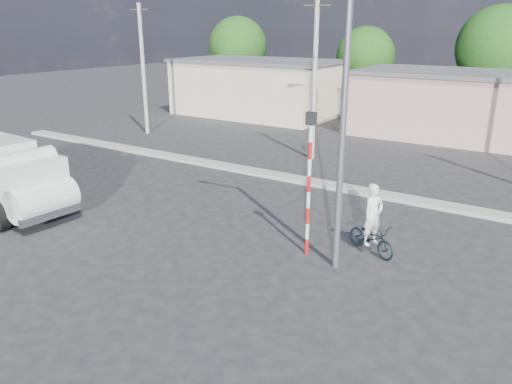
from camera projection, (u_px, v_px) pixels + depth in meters
The scene contains 10 objects.
ground_plane at pixel (195, 247), 15.79m from camera, with size 120.00×120.00×0.00m, color #262628.
median at pixel (311, 182), 22.12m from camera, with size 40.00×0.80×0.16m, color #99968E.
truck at pixel (1, 174), 18.37m from camera, with size 6.49×2.86×2.63m.
bicycle at pixel (371, 238), 15.25m from camera, with size 0.64×1.84×0.97m, color black.
cyclist at pixel (373, 224), 15.10m from camera, with size 0.70×0.46×1.91m, color white.
traffic_pole at pixel (309, 173), 14.50m from camera, with size 0.28×0.18×4.36m.
streetlight at pixel (339, 94), 13.03m from camera, with size 2.34×0.22×9.00m.
building_row at pixel (427, 100), 32.02m from camera, with size 37.80×7.30×4.44m.
tree_row at pixel (496, 51), 34.85m from camera, with size 43.62×7.43×8.42m.
utility_poles at pixel (420, 87), 22.35m from camera, with size 35.40×0.24×8.00m.
Camera 1 is at (9.53, -11.01, 6.64)m, focal length 35.00 mm.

